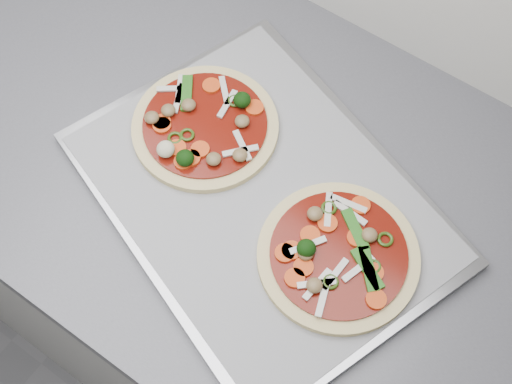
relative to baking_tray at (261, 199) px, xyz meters
The scene contains 6 objects.
base_cabinet 0.50m from the baking_tray, 169.73° to the left, with size 3.60×0.60×0.86m, color #AFAFAD.
countertop 0.14m from the baking_tray, 169.73° to the left, with size 3.60×0.60×0.04m, color slate.
baking_tray is the anchor object (origin of this frame).
parchment 0.01m from the baking_tray, behind, with size 0.46×0.33×0.00m, color #97979C.
pizza_left 0.13m from the baking_tray, 162.97° to the left, with size 0.23×0.23×0.03m.
pizza_right 0.13m from the baking_tray, ahead, with size 0.21×0.21×0.03m.
Camera 1 is at (0.38, 0.93, 1.73)m, focal length 50.00 mm.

